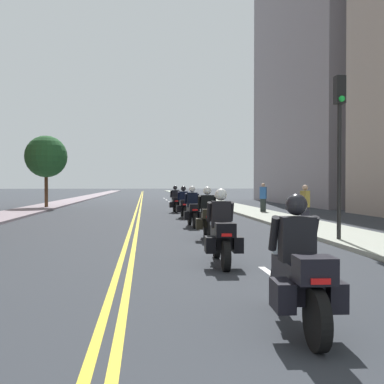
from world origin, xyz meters
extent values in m
plane|color=#2D3137|center=(0.00, 48.00, 0.00)|extent=(264.00, 264.00, 0.00)
cube|color=gray|center=(-6.89, 48.00, 0.06)|extent=(2.52, 144.00, 0.12)
cube|color=#A1A798|center=(6.89, 48.00, 0.06)|extent=(2.52, 144.00, 0.12)
cube|color=yellow|center=(-0.12, 48.00, 0.00)|extent=(0.12, 132.00, 0.01)
cube|color=yellow|center=(0.12, 48.00, 0.00)|extent=(0.12, 132.00, 0.01)
cube|color=silver|center=(2.82, 8.00, 0.00)|extent=(0.14, 2.40, 0.01)
cube|color=silver|center=(2.82, 14.00, 0.00)|extent=(0.14, 2.40, 0.01)
cube|color=silver|center=(2.82, 20.00, 0.00)|extent=(0.14, 2.40, 0.01)
cube|color=silver|center=(2.82, 26.00, 0.00)|extent=(0.14, 2.40, 0.01)
cube|color=silver|center=(2.82, 32.00, 0.00)|extent=(0.14, 2.40, 0.01)
cube|color=silver|center=(2.82, 38.00, 0.00)|extent=(0.14, 2.40, 0.01)
cube|color=silver|center=(2.82, 44.00, 0.00)|extent=(0.14, 2.40, 0.01)
cube|color=silver|center=(2.82, 50.00, 0.00)|extent=(0.14, 2.40, 0.01)
cube|color=silver|center=(2.82, 56.00, 0.00)|extent=(0.14, 2.40, 0.01)
cube|color=gray|center=(17.11, 39.57, 15.35)|extent=(9.07, 20.83, 30.71)
cube|color=#2D3847|center=(21.67, 39.57, 7.68)|extent=(0.04, 17.50, 0.90)
cube|color=#2D3847|center=(21.67, 39.57, 13.31)|extent=(0.04, 17.50, 0.90)
cylinder|color=black|center=(2.25, 6.04, 0.32)|extent=(0.15, 0.65, 0.65)
cylinder|color=black|center=(2.17, 4.47, 0.32)|extent=(0.15, 0.65, 0.65)
cube|color=silver|center=(2.25, 6.04, 0.67)|extent=(0.16, 0.33, 0.04)
cube|color=black|center=(2.21, 5.26, 0.60)|extent=(0.38, 1.21, 0.40)
cube|color=black|center=(2.17, 4.55, 0.82)|extent=(0.42, 0.38, 0.28)
cube|color=red|center=(2.16, 4.36, 0.74)|extent=(0.20, 0.04, 0.06)
cube|color=black|center=(1.90, 4.80, 0.50)|extent=(0.22, 0.45, 0.32)
cube|color=black|center=(2.46, 4.77, 0.50)|extent=(0.22, 0.45, 0.32)
cube|color=#B2C1CC|center=(2.23, 5.76, 0.98)|extent=(0.37, 0.14, 0.36)
cube|color=black|center=(2.20, 5.21, 1.07)|extent=(0.41, 0.28, 0.53)
cylinder|color=black|center=(1.97, 5.37, 1.12)|extent=(0.11, 0.29, 0.45)
cylinder|color=black|center=(2.45, 5.35, 1.12)|extent=(0.11, 0.29, 0.45)
sphere|color=black|center=(2.21, 5.24, 1.47)|extent=(0.26, 0.26, 0.26)
cylinder|color=black|center=(2.07, 10.45, 0.31)|extent=(0.16, 0.62, 0.62)
cylinder|color=black|center=(2.00, 8.82, 0.31)|extent=(0.16, 0.62, 0.62)
cube|color=silver|center=(2.07, 10.45, 0.64)|extent=(0.15, 0.33, 0.04)
cube|color=black|center=(2.04, 9.63, 0.59)|extent=(0.37, 1.25, 0.40)
cube|color=black|center=(2.01, 8.90, 0.81)|extent=(0.41, 0.38, 0.28)
cube|color=red|center=(2.00, 8.71, 0.73)|extent=(0.20, 0.04, 0.06)
cube|color=black|center=(1.74, 9.16, 0.49)|extent=(0.22, 0.45, 0.32)
cube|color=black|center=(2.30, 9.13, 0.49)|extent=(0.22, 0.45, 0.32)
cube|color=#B2C1CC|center=(2.06, 10.16, 0.97)|extent=(0.36, 0.14, 0.36)
cube|color=black|center=(2.03, 9.58, 1.07)|extent=(0.41, 0.28, 0.57)
cylinder|color=black|center=(1.80, 9.74, 1.12)|extent=(0.11, 0.28, 0.45)
cylinder|color=black|center=(2.28, 9.72, 1.12)|extent=(0.11, 0.28, 0.45)
sphere|color=white|center=(2.04, 9.61, 1.49)|extent=(0.26, 0.26, 0.26)
cylinder|color=black|center=(2.43, 15.02, 0.33)|extent=(0.14, 0.67, 0.66)
cylinder|color=black|center=(2.33, 13.43, 0.33)|extent=(0.14, 0.67, 0.66)
cube|color=silver|center=(2.43, 15.02, 0.68)|extent=(0.16, 0.33, 0.04)
cube|color=black|center=(2.38, 14.22, 0.61)|extent=(0.39, 1.22, 0.40)
cube|color=black|center=(2.34, 13.51, 0.83)|extent=(0.42, 0.38, 0.28)
cube|color=red|center=(2.33, 13.32, 0.75)|extent=(0.20, 0.04, 0.06)
cube|color=black|center=(2.07, 13.77, 0.51)|extent=(0.23, 0.45, 0.32)
cube|color=black|center=(2.63, 13.73, 0.51)|extent=(0.23, 0.45, 0.32)
cube|color=#B2C1CC|center=(2.41, 14.73, 0.99)|extent=(0.37, 0.14, 0.36)
cube|color=black|center=(2.38, 14.17, 1.09)|extent=(0.41, 0.28, 0.57)
cylinder|color=black|center=(2.15, 14.34, 1.14)|extent=(0.12, 0.29, 0.45)
cylinder|color=black|center=(2.62, 14.31, 1.14)|extent=(0.12, 0.29, 0.45)
sphere|color=white|center=(2.38, 14.20, 1.52)|extent=(0.26, 0.26, 0.26)
cylinder|color=black|center=(2.31, 19.13, 0.31)|extent=(0.13, 0.62, 0.62)
cylinder|color=black|center=(2.34, 17.49, 0.31)|extent=(0.13, 0.62, 0.62)
cube|color=silver|center=(2.31, 19.13, 0.64)|extent=(0.15, 0.32, 0.04)
cube|color=black|center=(2.33, 18.31, 0.59)|extent=(0.35, 1.25, 0.40)
cube|color=black|center=(2.34, 17.57, 0.81)|extent=(0.41, 0.37, 0.28)
cube|color=red|center=(2.35, 17.38, 0.73)|extent=(0.20, 0.03, 0.06)
cube|color=black|center=(2.06, 17.81, 0.49)|extent=(0.21, 0.44, 0.32)
cube|color=black|center=(2.62, 17.82, 0.49)|extent=(0.21, 0.44, 0.32)
cube|color=#B2C1CC|center=(2.31, 18.83, 0.97)|extent=(0.36, 0.13, 0.36)
cube|color=black|center=(2.33, 18.26, 1.09)|extent=(0.41, 0.27, 0.59)
cylinder|color=black|center=(2.08, 18.40, 1.14)|extent=(0.11, 0.28, 0.45)
cylinder|color=black|center=(2.56, 18.41, 1.14)|extent=(0.11, 0.28, 0.45)
sphere|color=white|center=(2.33, 18.29, 1.52)|extent=(0.26, 0.26, 0.26)
cylinder|color=black|center=(2.38, 23.95, 0.30)|extent=(0.11, 0.60, 0.60)
cylinder|color=black|center=(2.39, 22.36, 0.30)|extent=(0.11, 0.60, 0.60)
cube|color=silver|center=(2.38, 23.95, 0.62)|extent=(0.14, 0.32, 0.04)
cube|color=black|center=(2.39, 23.15, 0.58)|extent=(0.32, 1.21, 0.40)
cube|color=black|center=(2.39, 22.44, 0.80)|extent=(0.40, 0.36, 0.28)
cube|color=red|center=(2.39, 22.25, 0.72)|extent=(0.20, 0.03, 0.06)
cube|color=black|center=(2.11, 22.67, 0.48)|extent=(0.20, 0.44, 0.32)
cube|color=black|center=(2.67, 22.68, 0.48)|extent=(0.20, 0.44, 0.32)
cube|color=#B2C1CC|center=(2.39, 23.66, 0.96)|extent=(0.36, 0.12, 0.36)
cube|color=black|center=(2.39, 23.10, 1.07)|extent=(0.40, 0.26, 0.58)
cylinder|color=black|center=(2.15, 23.25, 1.12)|extent=(0.10, 0.28, 0.45)
cylinder|color=black|center=(2.63, 23.25, 1.12)|extent=(0.10, 0.28, 0.45)
sphere|color=black|center=(2.39, 23.13, 1.50)|extent=(0.26, 0.26, 0.26)
cylinder|color=black|center=(2.25, 28.38, 0.31)|extent=(0.13, 0.62, 0.62)
cylinder|color=black|center=(2.29, 26.93, 0.31)|extent=(0.13, 0.62, 0.62)
cube|color=silver|center=(2.25, 28.38, 0.64)|extent=(0.15, 0.32, 0.04)
cube|color=black|center=(2.27, 27.65, 0.59)|extent=(0.35, 1.11, 0.40)
cube|color=black|center=(2.29, 27.00, 0.81)|extent=(0.41, 0.37, 0.28)
cube|color=red|center=(2.29, 26.81, 0.73)|extent=(0.20, 0.04, 0.06)
cube|color=black|center=(2.00, 27.21, 0.49)|extent=(0.21, 0.45, 0.32)
cube|color=black|center=(2.56, 27.22, 0.49)|extent=(0.21, 0.45, 0.32)
cube|color=#B2C1CC|center=(2.26, 28.12, 0.97)|extent=(0.36, 0.13, 0.36)
cube|color=black|center=(2.27, 27.60, 1.08)|extent=(0.41, 0.27, 0.58)
cylinder|color=black|center=(2.03, 27.75, 1.13)|extent=(0.11, 0.28, 0.45)
cylinder|color=black|center=(2.51, 27.76, 1.13)|extent=(0.11, 0.28, 0.45)
sphere|color=black|center=(2.27, 27.63, 1.51)|extent=(0.26, 0.26, 0.26)
cylinder|color=black|center=(6.03, 12.70, 2.05)|extent=(0.12, 0.12, 4.10)
cube|color=black|center=(6.03, 12.70, 4.45)|extent=(0.28, 0.28, 0.80)
sphere|color=green|center=(6.03, 12.55, 4.17)|extent=(0.18, 0.18, 0.18)
cube|color=#23222E|center=(6.67, 17.29, 0.41)|extent=(0.26, 0.32, 0.82)
cube|color=olive|center=(6.67, 17.29, 1.14)|extent=(0.30, 0.40, 0.65)
sphere|color=tan|center=(6.67, 17.29, 1.58)|extent=(0.22, 0.22, 0.22)
cube|color=#252E2B|center=(7.30, 25.98, 0.43)|extent=(0.34, 0.32, 0.87)
cube|color=#2F63AA|center=(7.30, 25.98, 1.21)|extent=(0.42, 0.38, 0.69)
sphere|color=tan|center=(7.30, 25.98, 1.68)|extent=(0.22, 0.22, 0.22)
cylinder|color=#523722|center=(-6.46, 32.96, 1.32)|extent=(0.24, 0.24, 2.64)
sphere|color=#23582B|center=(-6.46, 32.96, 3.67)|extent=(2.93, 2.93, 2.93)
camera|label=1|loc=(0.41, -0.03, 1.71)|focal=42.76mm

